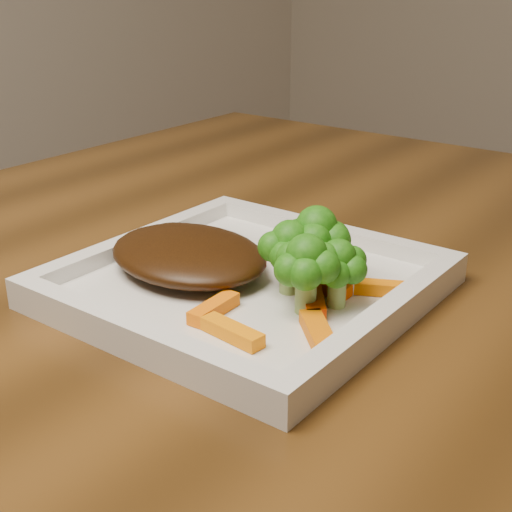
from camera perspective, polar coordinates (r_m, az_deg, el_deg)
The scene contains 14 objects.
plate at distance 0.59m, azimuth -0.77°, elevation -2.56°, with size 0.27×0.27×0.01m, color white.
steak at distance 0.61m, azimuth -5.43°, elevation 0.15°, with size 0.15×0.12×0.03m, color #351C08.
broccoli_0 at distance 0.57m, azimuth 4.81°, elevation 0.91°, with size 0.06×0.06×0.07m, color #226510, non-canonical shape.
broccoli_1 at distance 0.54m, azimuth 6.57°, elevation -0.87°, with size 0.05×0.05×0.06m, color #176811, non-canonical shape.
broccoli_2 at distance 0.53m, azimuth 4.04°, elevation -1.57°, with size 0.06×0.06×0.06m, color #266210, non-canonical shape.
broccoli_3 at distance 0.56m, azimuth 2.70°, elevation 0.02°, with size 0.06×0.06×0.06m, color #277213, non-canonical shape.
carrot_0 at distance 0.50m, azimuth -1.91°, elevation -6.09°, with size 0.05×0.01×0.01m, color orange.
carrot_1 at distance 0.50m, azimuth 5.04°, elevation -6.24°, with size 0.06×0.02×0.01m, color #DD6703.
carrot_2 at distance 0.53m, azimuth -3.40°, elevation -4.21°, with size 0.05×0.01×0.01m, color #FF6D04.
carrot_3 at distance 0.57m, azimuth 10.26°, elevation -2.55°, with size 0.05×0.01×0.01m, color orange.
carrot_4 at distance 0.62m, azimuth 4.14°, elevation -0.15°, with size 0.05×0.01×0.01m, color #F82D04.
carrot_5 at distance 0.55m, azimuth 4.63°, elevation -3.51°, with size 0.05×0.01×0.01m, color red.
carrot_6 at distance 0.57m, azimuth 5.16°, elevation -2.34°, with size 0.05×0.01×0.01m, color #D54603.
carrot_7 at distance 0.57m, azimuth 5.02°, elevation -2.30°, with size 0.05×0.01×0.01m, color red.
Camera 1 is at (-0.12, -0.75, 1.00)m, focal length 50.00 mm.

